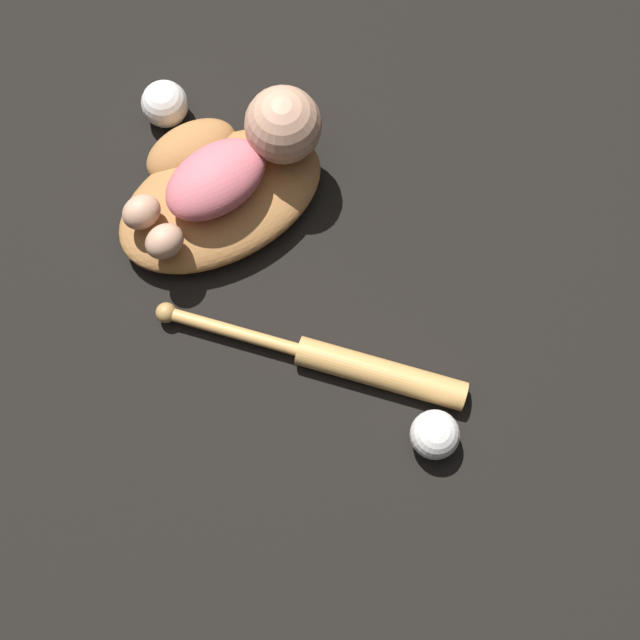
# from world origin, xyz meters

# --- Properties ---
(ground_plane) EXTENTS (6.00, 6.00, 0.00)m
(ground_plane) POSITION_xyz_m (0.00, 0.00, 0.00)
(ground_plane) COLOR black
(baseball_glove) EXTENTS (0.36, 0.27, 0.07)m
(baseball_glove) POSITION_xyz_m (0.01, 0.06, 0.04)
(baseball_glove) COLOR #A8703D
(baseball_glove) RESTS_ON ground
(baby_figure) EXTENTS (0.34, 0.14, 0.12)m
(baby_figure) POSITION_xyz_m (0.06, 0.05, 0.12)
(baby_figure) COLOR #D16670
(baby_figure) RESTS_ON baseball_glove
(baseball_bat) EXTENTS (0.34, 0.39, 0.05)m
(baseball_bat) POSITION_xyz_m (0.03, -0.29, 0.02)
(baseball_bat) COLOR tan
(baseball_bat) RESTS_ON ground
(baseball) EXTENTS (0.07, 0.07, 0.07)m
(baseball) POSITION_xyz_m (0.07, -0.45, 0.04)
(baseball) COLOR white
(baseball) RESTS_ON ground
(baseball_spare) EXTENTS (0.08, 0.08, 0.08)m
(baseball_spare) POSITION_xyz_m (0.02, 0.24, 0.04)
(baseball_spare) COLOR white
(baseball_spare) RESTS_ON ground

